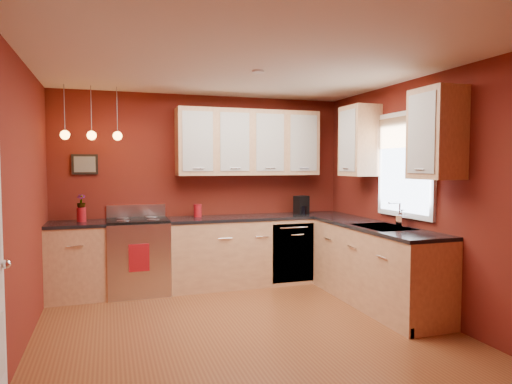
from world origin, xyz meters
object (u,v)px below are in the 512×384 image
object	(u,v)px
coffee_maker	(302,206)
gas_range	(138,256)
red_canister	(198,211)
soap_pump	(402,218)
sink	(383,229)

from	to	relation	value
coffee_maker	gas_range	bearing A→B (deg)	165.51
red_canister	gas_range	bearing A→B (deg)	-171.30
red_canister	soap_pump	distance (m)	2.64
sink	red_canister	world-z (taller)	sink
gas_range	coffee_maker	bearing A→B (deg)	0.64
coffee_maker	soap_pump	distance (m)	1.70
sink	red_canister	bearing A→B (deg)	138.42
gas_range	coffee_maker	xyz separation A→B (m)	(2.28, 0.03, 0.58)
gas_range	soap_pump	size ratio (longest dim) A/B	5.49
gas_range	red_canister	size ratio (longest dim) A/B	6.50
sink	red_canister	xyz separation A→B (m)	(-1.83, 1.62, 0.11)
coffee_maker	red_canister	bearing A→B (deg)	161.17
gas_range	soap_pump	xyz separation A→B (m)	(2.80, -1.59, 0.56)
gas_range	sink	world-z (taller)	sink
sink	coffee_maker	xyz separation A→B (m)	(-0.34, 1.53, 0.14)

